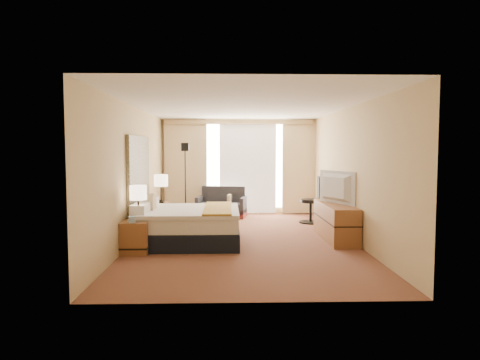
{
  "coord_description": "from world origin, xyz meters",
  "views": [
    {
      "loc": [
        -0.29,
        -8.31,
        1.76
      ],
      "look_at": [
        -0.05,
        0.4,
        1.15
      ],
      "focal_mm": 32.0,
      "sensor_mm": 36.0,
      "label": 1
    }
  ],
  "objects_px": {
    "nightstand_left": "(136,237)",
    "lamp_left": "(138,193)",
    "loveseat": "(222,207)",
    "television": "(333,187)",
    "lamp_right": "(161,181)",
    "desk_chair": "(313,202)",
    "nightstand_right": "(159,215)",
    "floor_lamp": "(185,166)",
    "bed": "(188,225)",
    "media_dresser": "(335,221)"
  },
  "relations": [
    {
      "from": "nightstand_left",
      "to": "lamp_left",
      "type": "distance_m",
      "value": 0.75
    },
    {
      "from": "loveseat",
      "to": "floor_lamp",
      "type": "bearing_deg",
      "value": -134.99
    },
    {
      "from": "media_dresser",
      "to": "bed",
      "type": "distance_m",
      "value": 2.91
    },
    {
      "from": "nightstand_left",
      "to": "media_dresser",
      "type": "bearing_deg",
      "value": 15.84
    },
    {
      "from": "desk_chair",
      "to": "lamp_right",
      "type": "height_order",
      "value": "lamp_right"
    },
    {
      "from": "nightstand_right",
      "to": "nightstand_left",
      "type": "bearing_deg",
      "value": -90.0
    },
    {
      "from": "desk_chair",
      "to": "lamp_right",
      "type": "xyz_separation_m",
      "value": [
        -3.58,
        -0.48,
        0.56
      ]
    },
    {
      "from": "media_dresser",
      "to": "desk_chair",
      "type": "distance_m",
      "value": 1.89
    },
    {
      "from": "nightstand_right",
      "to": "television",
      "type": "xyz_separation_m",
      "value": [
        3.65,
        -1.41,
        0.75
      ]
    },
    {
      "from": "media_dresser",
      "to": "lamp_left",
      "type": "distance_m",
      "value": 3.85
    },
    {
      "from": "floor_lamp",
      "to": "nightstand_right",
      "type": "bearing_deg",
      "value": -121.29
    },
    {
      "from": "floor_lamp",
      "to": "lamp_left",
      "type": "distance_m",
      "value": 3.36
    },
    {
      "from": "nightstand_left",
      "to": "lamp_left",
      "type": "xyz_separation_m",
      "value": [
        0.04,
        0.04,
        0.74
      ]
    },
    {
      "from": "lamp_right",
      "to": "nightstand_right",
      "type": "bearing_deg",
      "value": 135.3
    },
    {
      "from": "bed",
      "to": "lamp_right",
      "type": "height_order",
      "value": "lamp_right"
    },
    {
      "from": "floor_lamp",
      "to": "desk_chair",
      "type": "xyz_separation_m",
      "value": [
        3.11,
        -0.42,
        -0.87
      ]
    },
    {
      "from": "nightstand_left",
      "to": "desk_chair",
      "type": "bearing_deg",
      "value": 38.9
    },
    {
      "from": "nightstand_right",
      "to": "desk_chair",
      "type": "distance_m",
      "value": 3.66
    },
    {
      "from": "bed",
      "to": "floor_lamp",
      "type": "bearing_deg",
      "value": 96.45
    },
    {
      "from": "media_dresser",
      "to": "lamp_right",
      "type": "height_order",
      "value": "lamp_right"
    },
    {
      "from": "nightstand_left",
      "to": "television",
      "type": "bearing_deg",
      "value": 16.66
    },
    {
      "from": "nightstand_left",
      "to": "television",
      "type": "xyz_separation_m",
      "value": [
        3.65,
        1.09,
        0.75
      ]
    },
    {
      "from": "desk_chair",
      "to": "television",
      "type": "relative_size",
      "value": 1.0
    },
    {
      "from": "media_dresser",
      "to": "lamp_left",
      "type": "xyz_separation_m",
      "value": [
        -3.66,
        -1.01,
        0.67
      ]
    },
    {
      "from": "nightstand_left",
      "to": "media_dresser",
      "type": "xyz_separation_m",
      "value": [
        3.7,
        1.05,
        0.07
      ]
    },
    {
      "from": "nightstand_left",
      "to": "lamp_left",
      "type": "height_order",
      "value": "lamp_left"
    },
    {
      "from": "nightstand_left",
      "to": "television",
      "type": "distance_m",
      "value": 3.88
    },
    {
      "from": "television",
      "to": "bed",
      "type": "bearing_deg",
      "value": 73.59
    },
    {
      "from": "desk_chair",
      "to": "television",
      "type": "distance_m",
      "value": 1.91
    },
    {
      "from": "nightstand_right",
      "to": "television",
      "type": "height_order",
      "value": "television"
    },
    {
      "from": "floor_lamp",
      "to": "nightstand_left",
      "type": "bearing_deg",
      "value": -98.77
    },
    {
      "from": "nightstand_right",
      "to": "lamp_left",
      "type": "height_order",
      "value": "lamp_left"
    },
    {
      "from": "lamp_left",
      "to": "bed",
      "type": "bearing_deg",
      "value": 43.01
    },
    {
      "from": "nightstand_left",
      "to": "television",
      "type": "height_order",
      "value": "television"
    },
    {
      "from": "nightstand_left",
      "to": "bed",
      "type": "relative_size",
      "value": 0.29
    },
    {
      "from": "loveseat",
      "to": "lamp_right",
      "type": "height_order",
      "value": "lamp_right"
    },
    {
      "from": "bed",
      "to": "television",
      "type": "bearing_deg",
      "value": 6.78
    },
    {
      "from": "loveseat",
      "to": "lamp_right",
      "type": "bearing_deg",
      "value": -121.03
    },
    {
      "from": "nightstand_left",
      "to": "floor_lamp",
      "type": "distance_m",
      "value": 3.56
    },
    {
      "from": "nightstand_right",
      "to": "lamp_right",
      "type": "relative_size",
      "value": 0.84
    },
    {
      "from": "nightstand_right",
      "to": "floor_lamp",
      "type": "relative_size",
      "value": 0.28
    },
    {
      "from": "bed",
      "to": "lamp_left",
      "type": "bearing_deg",
      "value": -136.99
    },
    {
      "from": "nightstand_right",
      "to": "loveseat",
      "type": "bearing_deg",
      "value": 45.85
    },
    {
      "from": "loveseat",
      "to": "lamp_right",
      "type": "distance_m",
      "value": 2.18
    },
    {
      "from": "nightstand_left",
      "to": "floor_lamp",
      "type": "height_order",
      "value": "floor_lamp"
    },
    {
      "from": "loveseat",
      "to": "nightstand_left",
      "type": "bearing_deg",
      "value": -98.67
    },
    {
      "from": "nightstand_right",
      "to": "lamp_left",
      "type": "bearing_deg",
      "value": -89.02
    },
    {
      "from": "media_dresser",
      "to": "loveseat",
      "type": "height_order",
      "value": "loveseat"
    },
    {
      "from": "loveseat",
      "to": "lamp_right",
      "type": "xyz_separation_m",
      "value": [
        -1.36,
        -1.51,
        0.79
      ]
    },
    {
      "from": "loveseat",
      "to": "television",
      "type": "distance_m",
      "value": 3.71
    }
  ]
}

